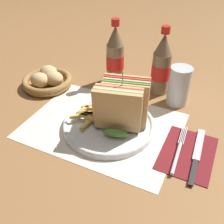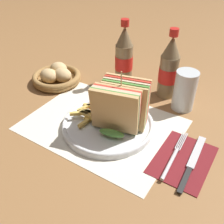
{
  "view_description": "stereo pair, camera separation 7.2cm",
  "coord_description": "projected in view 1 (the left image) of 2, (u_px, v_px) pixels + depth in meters",
  "views": [
    {
      "loc": [
        0.26,
        -0.48,
        0.47
      ],
      "look_at": [
        0.01,
        0.04,
        0.04
      ],
      "focal_mm": 42.0,
      "sensor_mm": 36.0,
      "label": 1
    },
    {
      "loc": [
        0.32,
        -0.44,
        0.47
      ],
      "look_at": [
        0.01,
        0.04,
        0.04
      ],
      "focal_mm": 42.0,
      "sensor_mm": 36.0,
      "label": 2
    }
  ],
  "objects": [
    {
      "name": "placemat",
      "position": [
        103.0,
        126.0,
        0.73
      ],
      "size": [
        0.42,
        0.31,
        0.0
      ],
      "color": "silver",
      "rests_on": "ground_plane"
    },
    {
      "name": "club_sandwich",
      "position": [
        122.0,
        106.0,
        0.67
      ],
      "size": [
        0.14,
        0.14,
        0.16
      ],
      "color": "tan",
      "rests_on": "plate_main"
    },
    {
      "name": "coke_bottle_near",
      "position": [
        115.0,
        57.0,
        0.88
      ],
      "size": [
        0.06,
        0.06,
        0.22
      ],
      "color": "#7A6647",
      "rests_on": "ground_plane"
    },
    {
      "name": "knife",
      "position": [
        197.0,
        155.0,
        0.63
      ],
      "size": [
        0.03,
        0.2,
        0.0
      ],
      "rotation": [
        0.0,
        0.0,
        0.06
      ],
      "color": "black",
      "rests_on": "napkin"
    },
    {
      "name": "ground_plane",
      "position": [
        102.0,
        131.0,
        0.71
      ],
      "size": [
        4.0,
        4.0,
        0.0
      ],
      "primitive_type": "plane",
      "color": "olive"
    },
    {
      "name": "glass_near",
      "position": [
        179.0,
        88.0,
        0.79
      ],
      "size": [
        0.07,
        0.07,
        0.12
      ],
      "color": "silver",
      "rests_on": "ground_plane"
    },
    {
      "name": "ketchup_blob",
      "position": [
        94.0,
        109.0,
        0.75
      ],
      "size": [
        0.04,
        0.04,
        0.01
      ],
      "color": "maroon",
      "rests_on": "plate_main"
    },
    {
      "name": "fork",
      "position": [
        178.0,
        153.0,
        0.64
      ],
      "size": [
        0.02,
        0.18,
        0.01
      ],
      "rotation": [
        0.0,
        0.0,
        0.06
      ],
      "color": "silver",
      "rests_on": "napkin"
    },
    {
      "name": "napkin",
      "position": [
        188.0,
        153.0,
        0.65
      ],
      "size": [
        0.13,
        0.17,
        0.0
      ],
      "color": "maroon",
      "rests_on": "ground_plane"
    },
    {
      "name": "coke_bottle_far",
      "position": [
        161.0,
        66.0,
        0.82
      ],
      "size": [
        0.06,
        0.06,
        0.22
      ],
      "color": "#7A6647",
      "rests_on": "ground_plane"
    },
    {
      "name": "plate_main",
      "position": [
        109.0,
        125.0,
        0.72
      ],
      "size": [
        0.25,
        0.25,
        0.02
      ],
      "color": "white",
      "rests_on": "ground_plane"
    },
    {
      "name": "fries_pile",
      "position": [
        90.0,
        114.0,
        0.72
      ],
      "size": [
        0.1,
        0.1,
        0.02
      ],
      "color": "#E0B756",
      "rests_on": "plate_main"
    },
    {
      "name": "bread_basket",
      "position": [
        48.0,
        81.0,
        0.89
      ],
      "size": [
        0.17,
        0.17,
        0.06
      ],
      "color": "olive",
      "rests_on": "ground_plane"
    }
  ]
}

